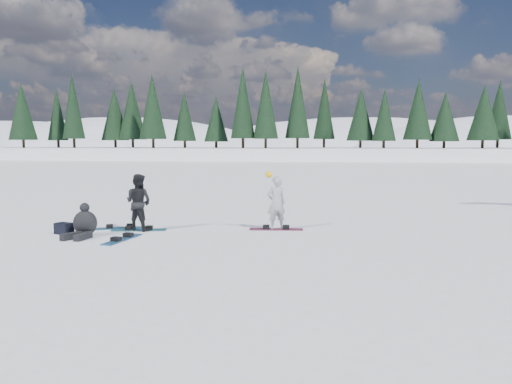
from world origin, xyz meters
The scene contains 10 objects.
ground centered at (0.00, 0.00, 0.00)m, with size 420.00×420.00×0.00m, color white.
alpine_backdrop centered at (-11.72, 189.17, -13.97)m, with size 412.50×227.00×53.20m.
snowboarder_woman centered at (0.78, 1.50, 0.77)m, with size 0.65×0.56×1.66m.
snowboarder_man centered at (-3.01, 0.96, 0.79)m, with size 0.77×0.60×1.58m, color black.
seated_rider centered at (-4.13, -0.03, 0.34)m, with size 0.77×1.12×0.88m.
gear_bag centered at (-4.83, 0.23, 0.15)m, with size 0.45×0.30×0.30m, color black.
snowboard_woman centered at (0.78, 1.51, 0.01)m, with size 1.50×0.28×0.03m, color maroon.
snowboard_man centered at (-3.01, 0.96, 0.01)m, with size 1.50×0.28×0.03m, color #186C84.
snowboard_loose_c centered at (-3.66, 1.18, 0.01)m, with size 1.50×0.28×0.03m, color #185C89.
snowboard_loose_a centered at (-2.97, -0.38, 0.01)m, with size 1.50×0.28×0.03m, color #1B5F96.
Camera 1 is at (1.81, -12.30, 2.50)m, focal length 35.00 mm.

